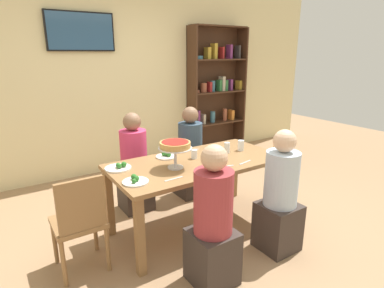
% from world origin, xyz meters
% --- Properties ---
extents(ground_plane, '(12.00, 12.00, 0.00)m').
position_xyz_m(ground_plane, '(0.00, 0.00, 0.00)').
color(ground_plane, '#9E7A56').
extents(rear_partition, '(8.00, 0.12, 2.80)m').
position_xyz_m(rear_partition, '(0.00, 2.20, 1.40)').
color(rear_partition, beige).
rests_on(rear_partition, ground_plane).
extents(dining_table, '(1.73, 0.85, 0.74)m').
position_xyz_m(dining_table, '(0.00, 0.00, 0.65)').
color(dining_table, olive).
rests_on(dining_table, ground_plane).
extents(bookshelf, '(1.10, 0.30, 2.21)m').
position_xyz_m(bookshelf, '(1.76, 2.02, 1.13)').
color(bookshelf, '#422819').
rests_on(bookshelf, ground_plane).
extents(television, '(0.90, 0.05, 0.51)m').
position_xyz_m(television, '(-0.47, 2.11, 2.05)').
color(television, black).
extents(diner_far_left, '(0.34, 0.34, 1.15)m').
position_xyz_m(diner_far_left, '(-0.37, 0.74, 0.49)').
color(diner_far_left, '#382D28').
rests_on(diner_far_left, ground_plane).
extents(diner_near_right, '(0.34, 0.34, 1.15)m').
position_xyz_m(diner_near_right, '(0.42, -0.72, 0.49)').
color(diner_near_right, '#382D28').
rests_on(diner_near_right, ground_plane).
extents(diner_near_left, '(0.34, 0.34, 1.15)m').
position_xyz_m(diner_near_left, '(-0.36, -0.75, 0.49)').
color(diner_near_left, '#382D28').
rests_on(diner_near_left, ground_plane).
extents(diner_far_right, '(0.34, 0.34, 1.15)m').
position_xyz_m(diner_far_right, '(0.37, 0.71, 0.49)').
color(diner_far_right, '#382D28').
rests_on(diner_far_right, ground_plane).
extents(chair_head_west, '(0.40, 0.40, 0.87)m').
position_xyz_m(chair_head_west, '(-1.19, -0.07, 0.49)').
color(chair_head_west, olive).
rests_on(chair_head_west, ground_plane).
extents(deep_dish_pizza_stand, '(0.32, 0.32, 0.26)m').
position_xyz_m(deep_dish_pizza_stand, '(-0.29, -0.05, 0.95)').
color(deep_dish_pizza_stand, silver).
rests_on(deep_dish_pizza_stand, dining_table).
extents(salad_plate_near_diner, '(0.22, 0.22, 0.06)m').
position_xyz_m(salad_plate_near_diner, '(-0.74, -0.17, 0.76)').
color(salad_plate_near_diner, white).
rests_on(salad_plate_near_diner, dining_table).
extents(salad_plate_far_diner, '(0.24, 0.24, 0.06)m').
position_xyz_m(salad_plate_far_diner, '(-0.74, 0.21, 0.76)').
color(salad_plate_far_diner, white).
rests_on(salad_plate_far_diner, dining_table).
extents(salad_plate_spare, '(0.22, 0.22, 0.06)m').
position_xyz_m(salad_plate_spare, '(-0.20, 0.27, 0.76)').
color(salad_plate_spare, white).
rests_on(salad_plate_spare, dining_table).
extents(beer_glass_amber_tall, '(0.08, 0.08, 0.13)m').
position_xyz_m(beer_glass_amber_tall, '(0.16, -0.12, 0.81)').
color(beer_glass_amber_tall, gold).
rests_on(beer_glass_amber_tall, dining_table).
extents(beer_glass_amber_short, '(0.07, 0.07, 0.15)m').
position_xyz_m(beer_glass_amber_short, '(0.74, -0.35, 0.81)').
color(beer_glass_amber_short, gold).
rests_on(beer_glass_amber_short, dining_table).
extents(water_glass_clear_near, '(0.06, 0.06, 0.12)m').
position_xyz_m(water_glass_clear_near, '(0.41, 0.04, 0.80)').
color(water_glass_clear_near, white).
rests_on(water_glass_clear_near, dining_table).
extents(water_glass_clear_far, '(0.06, 0.06, 0.09)m').
position_xyz_m(water_glass_clear_far, '(0.01, 0.08, 0.79)').
color(water_glass_clear_far, white).
rests_on(water_glass_clear_far, dining_table).
extents(water_glass_clear_spare, '(0.07, 0.07, 0.11)m').
position_xyz_m(water_glass_clear_spare, '(0.59, 0.03, 0.80)').
color(water_glass_clear_spare, white).
rests_on(water_glass_clear_spare, dining_table).
extents(cutlery_fork_near, '(0.18, 0.02, 0.00)m').
position_xyz_m(cutlery_fork_near, '(-0.44, -0.28, 0.74)').
color(cutlery_fork_near, silver).
rests_on(cutlery_fork_near, dining_table).
extents(cutlery_knife_near, '(0.18, 0.06, 0.00)m').
position_xyz_m(cutlery_knife_near, '(-0.10, -0.26, 0.74)').
color(cutlery_knife_near, silver).
rests_on(cutlery_knife_near, dining_table).
extents(cutlery_fork_far, '(0.18, 0.02, 0.00)m').
position_xyz_m(cutlery_fork_far, '(0.13, 0.31, 0.74)').
color(cutlery_fork_far, silver).
rests_on(cutlery_fork_far, dining_table).
extents(cutlery_knife_far, '(0.18, 0.06, 0.00)m').
position_xyz_m(cutlery_knife_far, '(0.12, -0.28, 0.74)').
color(cutlery_knife_far, silver).
rests_on(cutlery_knife_far, dining_table).
extents(cutlery_spare_fork, '(0.18, 0.06, 0.00)m').
position_xyz_m(cutlery_spare_fork, '(0.36, -0.30, 0.74)').
color(cutlery_spare_fork, silver).
rests_on(cutlery_spare_fork, dining_table).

